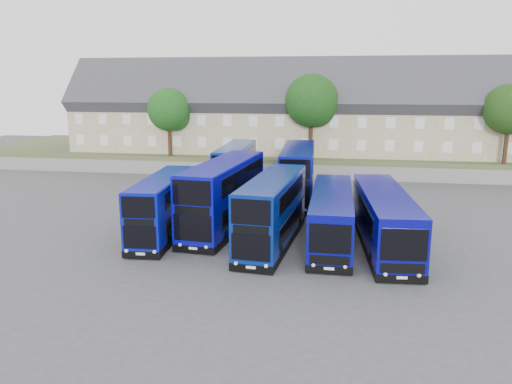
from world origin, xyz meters
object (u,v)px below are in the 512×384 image
Objects in this scene: coach_east_a at (331,217)px; tree_mid at (313,103)px; dd_front_mid at (224,196)px; dd_front_left at (163,208)px; tree_west at (170,111)px; tree_east at (511,111)px.

coach_east_a is 1.33× the size of tree_mid.
coach_east_a is (7.63, -1.90, -0.70)m from dd_front_mid.
coach_east_a is 24.28m from tree_mid.
dd_front_left is at bearing -140.71° from dd_front_mid.
tree_west is (-10.95, 20.88, 4.71)m from dd_front_mid.
dd_front_left is 11.30m from coach_east_a.
tree_east reaches higher than tree_west.
dd_front_left is 24.94m from tree_west.
tree_mid reaches higher than dd_front_left.
coach_east_a is at bearing -127.41° from tree_east.
dd_front_left is at bearing -110.08° from tree_mid.
tree_mid is at bearing 178.57° from tree_east.
tree_mid reaches higher than tree_west.
tree_east reaches higher than coach_east_a.
tree_east is (17.42, 22.78, 5.75)m from coach_east_a.
tree_mid reaches higher than tree_east.
coach_east_a is 1.50× the size of tree_east.
dd_front_mid is 7.89m from coach_east_a.
dd_front_mid is at bearing 165.95° from coach_east_a.
tree_east is (25.05, 20.88, 5.05)m from dd_front_mid.
tree_east is (20.00, -0.50, -0.68)m from tree_mid.
coach_east_a is (11.28, 0.52, -0.31)m from dd_front_left.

